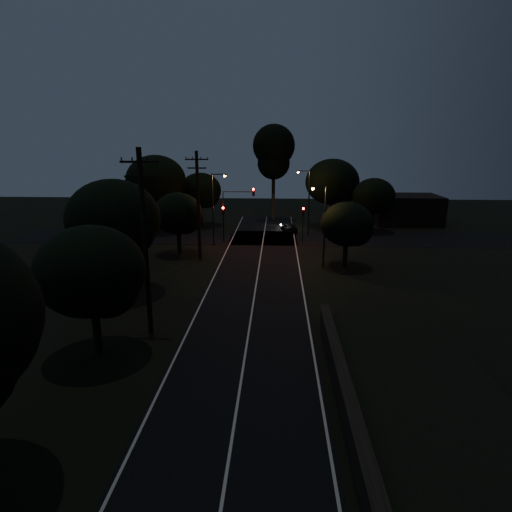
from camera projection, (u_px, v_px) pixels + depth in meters
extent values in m
cube|color=black|center=(255.00, 294.00, 32.68)|extent=(8.00, 70.00, 0.02)
cube|color=black|center=(264.00, 238.00, 51.98)|extent=(60.00, 8.00, 0.02)
cube|color=beige|center=(255.00, 294.00, 32.68)|extent=(0.12, 70.00, 0.01)
cube|color=beige|center=(206.00, 293.00, 32.86)|extent=(0.12, 70.00, 0.01)
cube|color=beige|center=(304.00, 295.00, 32.49)|extent=(0.12, 70.00, 0.01)
cube|color=black|center=(364.00, 475.00, 13.93)|extent=(0.40, 26.00, 1.50)
cube|color=black|center=(366.00, 454.00, 13.72)|extent=(0.55, 26.00, 0.10)
cube|color=black|center=(470.00, 483.00, 13.80)|extent=(6.50, 26.00, 1.20)
cylinder|color=black|center=(145.00, 245.00, 24.81)|extent=(0.30, 0.30, 11.00)
cube|color=black|center=(139.00, 162.00, 23.60)|extent=(2.20, 0.12, 0.12)
cube|color=black|center=(140.00, 176.00, 23.81)|extent=(1.80, 0.12, 0.12)
cylinder|color=black|center=(198.00, 206.00, 41.28)|extent=(0.30, 0.30, 10.50)
cube|color=black|center=(197.00, 159.00, 40.14)|extent=(2.20, 0.12, 0.12)
cube|color=black|center=(197.00, 168.00, 40.34)|extent=(1.80, 0.12, 0.12)
cylinder|color=black|center=(97.00, 332.00, 23.08)|extent=(0.44, 0.44, 2.66)
ellipsoid|color=black|center=(91.00, 271.00, 22.20)|extent=(5.64, 5.64, 4.79)
sphere|color=black|center=(106.00, 285.00, 21.75)|extent=(3.38, 3.38, 3.38)
cylinder|color=black|center=(118.00, 272.00, 32.79)|extent=(0.44, 0.44, 3.19)
ellipsoid|color=black|center=(114.00, 219.00, 31.72)|extent=(6.88, 6.88, 5.85)
sphere|color=black|center=(127.00, 230.00, 31.17)|extent=(4.13, 4.13, 4.13)
cylinder|color=black|center=(179.00, 243.00, 44.38)|extent=(0.44, 0.44, 2.35)
ellipsoid|color=black|center=(178.00, 213.00, 43.60)|extent=(5.01, 5.01, 4.26)
sphere|color=black|center=(186.00, 219.00, 43.20)|extent=(3.00, 3.00, 3.00)
cylinder|color=black|center=(201.00, 216.00, 59.80)|extent=(0.44, 0.44, 2.68)
ellipsoid|color=black|center=(200.00, 191.00, 58.91)|extent=(5.74, 5.74, 4.88)
sphere|color=black|center=(207.00, 195.00, 58.45)|extent=(3.44, 3.44, 3.44)
cylinder|color=black|center=(158.00, 217.00, 56.07)|extent=(0.44, 0.44, 3.63)
ellipsoid|color=black|center=(156.00, 181.00, 54.86)|extent=(7.64, 7.64, 6.50)
sphere|color=black|center=(165.00, 187.00, 54.26)|extent=(4.59, 4.59, 4.59)
cylinder|color=black|center=(331.00, 214.00, 58.83)|extent=(0.44, 0.44, 3.37)
ellipsoid|color=black|center=(332.00, 182.00, 57.70)|extent=(7.25, 7.25, 6.16)
sphere|color=black|center=(342.00, 188.00, 57.13)|extent=(4.35, 4.35, 4.35)
cylinder|color=black|center=(372.00, 221.00, 55.80)|extent=(0.44, 0.44, 2.54)
ellipsoid|color=black|center=(374.00, 196.00, 54.95)|extent=(5.41, 5.41, 4.60)
sphere|color=black|center=(382.00, 201.00, 54.52)|extent=(3.25, 3.25, 3.25)
cylinder|color=black|center=(345.00, 255.00, 39.72)|extent=(0.44, 0.44, 2.25)
ellipsoid|color=black|center=(347.00, 224.00, 38.97)|extent=(4.78, 4.78, 4.06)
sphere|color=black|center=(357.00, 230.00, 38.59)|extent=(2.87, 2.87, 2.87)
cylinder|color=black|center=(273.00, 194.00, 63.50)|extent=(0.50, 0.50, 7.62)
sphere|color=black|center=(274.00, 146.00, 61.71)|extent=(6.10, 6.10, 6.10)
sphere|color=black|center=(274.00, 163.00, 62.35)|extent=(4.71, 4.71, 4.71)
cube|color=black|center=(128.00, 207.00, 62.05)|extent=(10.00, 8.00, 4.40)
cube|color=black|center=(406.00, 209.00, 61.11)|extent=(9.00, 7.00, 4.00)
cylinder|color=black|center=(224.00, 228.00, 49.87)|extent=(0.12, 0.12, 3.20)
cube|color=black|center=(223.00, 210.00, 49.34)|extent=(0.28, 0.22, 0.90)
sphere|color=#FF0705|center=(223.00, 208.00, 49.14)|extent=(0.22, 0.22, 0.22)
cylinder|color=black|center=(303.00, 229.00, 49.42)|extent=(0.12, 0.12, 3.20)
cube|color=black|center=(303.00, 211.00, 48.89)|extent=(0.28, 0.22, 0.90)
sphere|color=#FF0705|center=(303.00, 209.00, 48.69)|extent=(0.22, 0.22, 0.22)
cylinder|color=black|center=(223.00, 220.00, 49.64)|extent=(0.12, 0.12, 5.00)
cube|color=black|center=(253.00, 192.00, 48.62)|extent=(0.28, 0.22, 0.90)
sphere|color=#FF0705|center=(253.00, 189.00, 48.42)|extent=(0.22, 0.22, 0.22)
cube|color=black|center=(238.00, 192.00, 48.70)|extent=(3.50, 0.08, 0.08)
cylinder|color=black|center=(213.00, 210.00, 47.37)|extent=(0.16, 0.16, 8.00)
cube|color=black|center=(218.00, 174.00, 46.33)|extent=(1.40, 0.10, 0.10)
cube|color=black|center=(225.00, 175.00, 46.31)|extent=(0.35, 0.22, 0.12)
sphere|color=orange|center=(225.00, 176.00, 46.33)|extent=(0.26, 0.26, 0.26)
cylinder|color=black|center=(309.00, 203.00, 52.62)|extent=(0.16, 0.16, 8.00)
cube|color=black|center=(304.00, 171.00, 51.65)|extent=(1.40, 0.10, 0.10)
cube|color=black|center=(298.00, 171.00, 51.70)|extent=(0.35, 0.22, 0.12)
sphere|color=orange|center=(298.00, 172.00, 51.72)|extent=(0.26, 0.26, 0.26)
cylinder|color=black|center=(325.00, 227.00, 39.15)|extent=(0.16, 0.16, 7.50)
cube|color=black|center=(320.00, 187.00, 38.24)|extent=(1.20, 0.10, 0.10)
cube|color=black|center=(313.00, 187.00, 38.28)|extent=(0.35, 0.22, 0.12)
sphere|color=orange|center=(313.00, 188.00, 38.30)|extent=(0.26, 0.26, 0.26)
imported|color=black|center=(289.00, 227.00, 55.54)|extent=(2.37, 3.72, 1.18)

